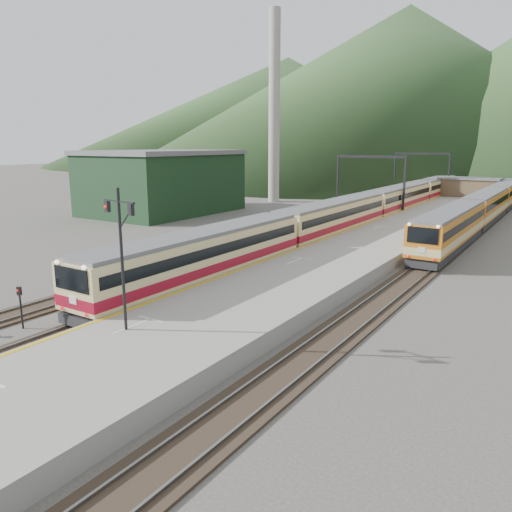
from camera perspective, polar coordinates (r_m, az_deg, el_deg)
The scene contains 17 objects.
track_main at distance 54.61m, azimuth 9.95°, elevation 2.61°, with size 2.60×200.00×0.23m.
track_far at distance 56.71m, azimuth 5.30°, elevation 3.12°, with size 2.60×200.00×0.23m.
track_second at distance 51.32m, azimuth 21.83°, elevation 1.24°, with size 2.60×200.00×0.23m.
platform at distance 50.77m, azimuth 14.89°, elevation 2.11°, with size 8.00×100.00×1.00m, color gray.
gantry_near at distance 68.91m, azimuth 12.91°, elevation 9.17°, with size 9.55×0.25×8.00m.
gantry_far at distance 92.74m, azimuth 18.37°, elevation 9.68°, with size 9.55×0.25×8.00m.
warehouse at distance 71.26m, azimuth -10.61°, elevation 8.36°, with size 14.50×20.50×8.60m.
smokestack at distance 83.63m, azimuth 2.10°, elevation 16.50°, with size 1.80×1.80×30.00m, color #9E998E.
station_shed at distance 89.16m, azimuth 23.17°, elevation 7.26°, with size 9.40×4.40×3.10m.
hill_a at distance 209.66m, azimuth 16.74°, elevation 17.82°, with size 180.00×180.00×60.00m, color #2F4E25.
hill_d at distance 287.16m, azimuth 3.66°, elevation 16.29°, with size 200.00×200.00×55.00m, color #2F4E25.
main_train at distance 71.82m, azimuth 15.96°, elevation 6.36°, with size 3.10×106.19×3.78m.
second_train at distance 66.88m, azimuth 24.76°, elevation 5.08°, with size 2.78×57.06×3.39m.
signal_mast at distance 23.21m, azimuth -15.17°, elevation 1.25°, with size 2.19×0.46×6.59m.
short_signal_a at distance 28.68m, azimuth -25.34°, elevation -4.76°, with size 0.25×0.21×2.27m.
short_signal_b at distance 48.68m, azimuth 2.46°, elevation 3.24°, with size 0.26×0.23×2.27m.
short_signal_c at distance 39.25m, azimuth -13.35°, elevation 0.60°, with size 0.26×0.22×2.27m.
Camera 1 is at (20.92, -9.56, 9.47)m, focal length 35.00 mm.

